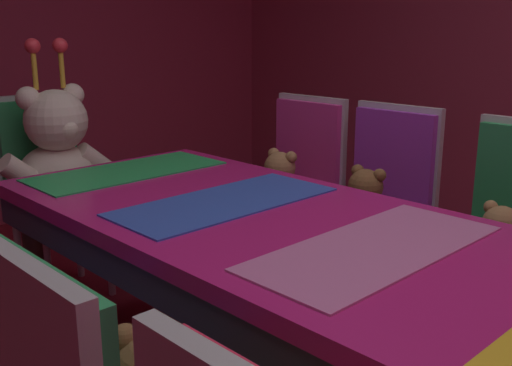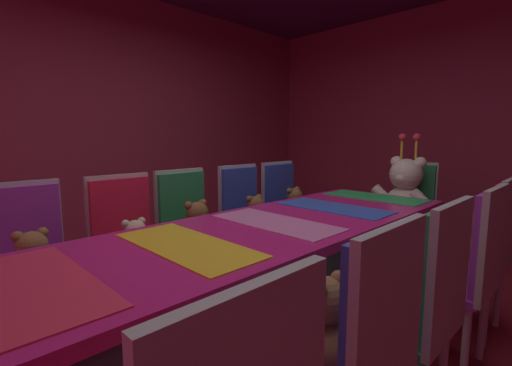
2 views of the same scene
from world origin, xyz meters
The scene contains 24 objects.
ground_plane centered at (0.00, 0.00, 0.00)m, with size 7.90×7.90×0.00m, color maroon.
wall_back centered at (0.00, 3.20, 1.40)m, with size 5.20×0.12×2.80m, color #99334C.
wall_left centered at (-2.60, 0.00, 1.40)m, with size 0.12×6.40×2.80m, color #99334C.
banquet_table centered at (0.00, 0.00, 0.66)m, with size 0.90×2.79×0.75m.
chair_left_0 centered at (-0.86, -1.04, 0.60)m, with size 0.42×0.41×0.98m.
teddy_left_0 centered at (-0.71, -1.04, 0.59)m, with size 0.25×0.32×0.30m.
chair_left_1 centered at (-0.82, -0.51, 0.60)m, with size 0.42×0.41×0.98m.
teddy_left_1 centered at (-0.68, -0.51, 0.58)m, with size 0.22×0.29×0.27m.
chair_left_2 centered at (-0.86, -0.03, 0.60)m, with size 0.42×0.41×0.98m.
teddy_left_2 centered at (-0.71, -0.03, 0.60)m, with size 0.26×0.34×0.32m.
chair_left_3 centered at (-0.85, 0.55, 0.60)m, with size 0.42×0.41×0.98m.
teddy_left_3 centered at (-0.71, 0.55, 0.58)m, with size 0.24×0.31×0.29m.
chair_left_4 centered at (-0.86, 1.06, 0.60)m, with size 0.42×0.41×0.98m.
teddy_left_4 centered at (-0.71, 1.06, 0.59)m, with size 0.25×0.32×0.30m.
chair_right_1 centered at (0.82, -0.52, 0.60)m, with size 0.42×0.41×0.98m.
teddy_right_1 centered at (0.68, -0.52, 0.60)m, with size 0.26×0.34×0.32m.
chair_right_2 centered at (0.84, -0.03, 0.60)m, with size 0.42×0.41×0.98m.
teddy_right_2 centered at (0.70, -0.03, 0.57)m, with size 0.21×0.28×0.26m.
chair_right_3 centered at (0.86, 0.55, 0.60)m, with size 0.42×0.41×0.98m.
teddy_right_3 centered at (0.71, 0.55, 0.58)m, with size 0.24×0.31×0.29m.
chair_right_4 centered at (0.84, 1.02, 0.60)m, with size 0.42×0.41×0.98m.
teddy_right_4 centered at (0.70, 1.02, 0.58)m, with size 0.24×0.31×0.29m.
throne_chair centered at (0.00, 1.94, 0.60)m, with size 0.41×0.42×0.98m.
king_teddy_bear centered at (0.00, 1.78, 0.71)m, with size 0.62×0.48×0.79m.
Camera 2 is at (1.30, -1.45, 1.23)m, focal length 24.72 mm.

